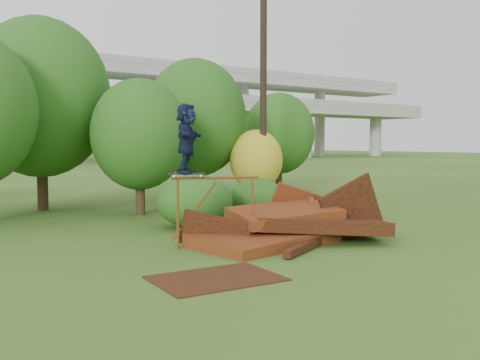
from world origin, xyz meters
TOP-DOWN VIEW (x-y plane):
  - ground at (0.00, 0.00)m, footprint 240.00×240.00m
  - scrap_pile at (0.36, 1.36)m, footprint 5.63×3.52m
  - grind_rail at (-1.61, 1.88)m, footprint 2.03×0.84m
  - skateboard at (-2.26, 2.14)m, footprint 0.92×0.55m
  - skater at (-2.26, 2.14)m, footprint 1.37×1.49m
  - flat_plate at (-3.28, -0.73)m, footprint 2.42×1.81m
  - tree_1 at (-3.10, 11.61)m, footprint 5.17×5.17m
  - tree_2 at (-0.62, 8.37)m, footprint 3.40×3.40m
  - tree_3 at (3.27, 11.13)m, footprint 4.45×4.45m
  - tree_4 at (5.01, 9.05)m, footprint 2.25×2.25m
  - tree_5 at (8.98, 12.37)m, footprint 3.64×3.64m
  - shrub_left at (-0.52, 4.73)m, footprint 2.31×2.13m
  - shrub_right at (2.15, 5.20)m, footprint 1.92×1.76m
  - utility_pole at (4.96, 8.50)m, footprint 1.40×0.28m

SIDE VIEW (x-z plane):
  - ground at x=0.00m, z-range 0.00..0.00m
  - flat_plate at x=-3.28m, z-range 0.00..0.03m
  - scrap_pile at x=0.36m, z-range -0.67..1.46m
  - shrub_right at x=2.15m, z-range 0.00..1.36m
  - shrub_left at x=-0.52m, z-range 0.00..1.60m
  - grind_rail at x=-1.61m, z-range 0.34..2.06m
  - skateboard at x=-2.26m, z-range 1.75..1.85m
  - tree_4 at x=5.01m, z-range 0.25..3.35m
  - skater at x=-2.26m, z-range 1.82..3.48m
  - tree_2 at x=-0.62m, z-range 0.43..5.22m
  - tree_5 at x=8.98m, z-range 0.46..5.57m
  - tree_3 at x=3.27m, z-range 0.52..6.69m
  - tree_1 at x=-3.10m, z-range 0.62..7.80m
  - utility_pole at x=4.96m, z-range 0.07..9.82m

